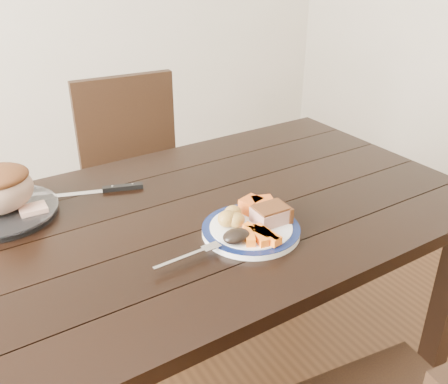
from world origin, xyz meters
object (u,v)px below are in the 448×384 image
dinner_plate (251,230)px  pork_slice (270,215)px  chair_far (138,178)px  serving_platter (2,213)px  fork (193,254)px  dining_table (196,240)px  carving_knife (109,189)px

dinner_plate → pork_slice: 0.06m
chair_far → serving_platter: 0.79m
serving_platter → pork_slice: size_ratio=3.37×
chair_far → fork: 1.00m
dining_table → pork_slice: pork_slice is taller
dinner_plate → serving_platter: size_ratio=0.86×
carving_knife → fork: bearing=-66.7°
dinner_plate → carving_knife: 0.48m
dining_table → fork: bearing=-119.1°
carving_knife → serving_platter: bearing=-163.7°
dinner_plate → fork: (-0.19, -0.04, 0.01)m
serving_platter → fork: size_ratio=1.64×
fork → carving_knife: bearing=91.6°
chair_far → pork_slice: size_ratio=10.71×
pork_slice → dining_table: bearing=126.2°
chair_far → pork_slice: 0.95m
dining_table → dinner_plate: dinner_plate is taller
dining_table → dinner_plate: bearing=-67.1°
dining_table → pork_slice: (0.13, -0.17, 0.13)m
dinner_plate → carving_knife: dinner_plate is taller
dining_table → chair_far: size_ratio=1.76×
chair_far → serving_platter: chair_far is taller
chair_far → carving_knife: chair_far is taller
dining_table → chair_far: chair_far is taller
chair_far → dinner_plate: 0.94m
dinner_plate → fork: fork is taller
dining_table → fork: 0.26m
chair_far → fork: chair_far is taller
pork_slice → chair_far: bearing=91.4°
fork → carving_knife: 0.45m
chair_far → fork: bearing=80.0°
dining_table → chair_far: bearing=81.8°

